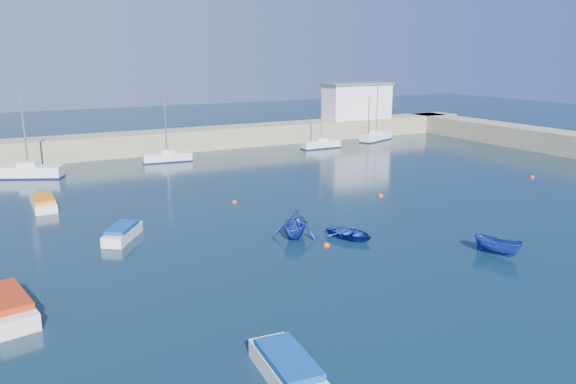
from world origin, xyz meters
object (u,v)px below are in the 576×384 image
sailboat_7 (321,144)px  dinghy_left (295,224)px  sailboat_5 (29,171)px  sailboat_6 (167,157)px  motorboat_1 (123,233)px  motorboat_2 (43,202)px  sailboat_8 (376,137)px  dinghy_right (498,246)px  harbor_office (357,102)px  motorboat_3 (288,369)px  motorboat_0 (6,306)px  dinghy_center (350,233)px

sailboat_7 → dinghy_left: bearing=145.9°
sailboat_5 → sailboat_6: bearing=-57.2°
motorboat_1 → motorboat_2: bearing=143.3°
dinghy_left → motorboat_1: bearing=-164.0°
sailboat_8 → dinghy_left: size_ratio=2.24×
dinghy_right → motorboat_2: bearing=114.7°
sailboat_7 → motorboat_2: 37.85m
sailboat_6 → sailboat_5: bearing=103.3°
dinghy_right → motorboat_1: bearing=125.9°
harbor_office → motorboat_3: harbor_office is taller
harbor_office → sailboat_7: size_ratio=1.42×
sailboat_7 → dinghy_left: size_ratio=1.96×
sailboat_6 → motorboat_3: sailboat_6 is taller
sailboat_6 → sailboat_8: 30.90m
sailboat_5 → motorboat_2: size_ratio=1.86×
sailboat_8 → motorboat_0: (-48.82, -36.33, -0.02)m
dinghy_center → dinghy_right: dinghy_right is taller
dinghy_left → sailboat_8: bearing=88.7°
dinghy_right → sailboat_8: bearing=43.7°
sailboat_5 → motorboat_3: sailboat_5 is taller
sailboat_5 → sailboat_8: (45.48, 3.62, -0.11)m
sailboat_7 → dinghy_center: size_ratio=2.11×
sailboat_6 → dinghy_center: (2.77, -32.74, -0.19)m
motorboat_1 → dinghy_right: (19.53, -14.02, 0.13)m
sailboat_7 → motorboat_3: (-29.31, -45.36, -0.04)m
motorboat_2 → dinghy_right: 34.22m
motorboat_3 → dinghy_right: dinghy_right is taller
harbor_office → motorboat_2: bearing=-154.6°
motorboat_3 → motorboat_0: bearing=134.7°
sailboat_5 → sailboat_8: sailboat_5 is taller
sailboat_6 → motorboat_0: (-17.97, -34.61, -0.01)m
harbor_office → sailboat_5: (-45.62, -8.76, -4.44)m
harbor_office → dinghy_center: 48.86m
sailboat_6 → dinghy_center: bearing=-169.2°
motorboat_1 → motorboat_3: 19.98m
dinghy_right → sailboat_5: bearing=103.5°
motorboat_3 → sailboat_7: bearing=62.1°
motorboat_3 → dinghy_left: 17.05m
sailboat_8 → motorboat_1: sailboat_8 is taller
dinghy_left → dinghy_right: size_ratio=1.20×
motorboat_2 → dinghy_center: size_ratio=1.38×
motorboat_2 → motorboat_3: (5.66, -30.86, 0.05)m
sailboat_5 → dinghy_left: 32.25m
sailboat_6 → motorboat_1: size_ratio=1.82×
motorboat_1 → motorboat_3: size_ratio=0.87×
harbor_office → dinghy_right: 51.75m
motorboat_0 → dinghy_right: (26.85, -5.10, 0.05)m
dinghy_center → motorboat_0: bearing=163.6°
sailboat_5 → harbor_office: bearing=-53.7°
sailboat_7 → dinghy_right: bearing=163.7°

